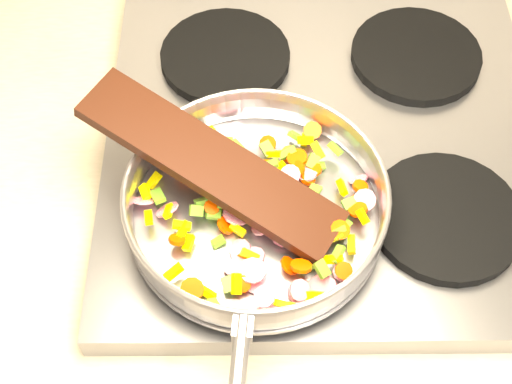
{
  "coord_description": "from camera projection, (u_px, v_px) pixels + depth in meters",
  "views": [
    {
      "loc": [
        -0.8,
        1.06,
        1.7
      ],
      "look_at": [
        -0.8,
        1.52,
        1.01
      ],
      "focal_mm": 50.0,
      "sensor_mm": 36.0,
      "label": 1
    }
  ],
  "objects": [
    {
      "name": "vegetable_heap",
      "position": [
        265.0,
        213.0,
        0.86
      ],
      "size": [
        0.31,
        0.29,
        0.05
      ],
      "color": "#F5E000",
      "rests_on": "saute_pan"
    },
    {
      "name": "cooktop",
      "position": [
        325.0,
        143.0,
        0.99
      ],
      "size": [
        0.6,
        0.6,
        0.04
      ],
      "primitive_type": "cube",
      "color": "#939399",
      "rests_on": "counter_top"
    },
    {
      "name": "grate_bl",
      "position": [
        225.0,
        56.0,
        1.04
      ],
      "size": [
        0.19,
        0.19,
        0.02
      ],
      "primitive_type": "cylinder",
      "color": "black",
      "rests_on": "cooktop"
    },
    {
      "name": "wooden_spatula",
      "position": [
        212.0,
        164.0,
        0.85
      ],
      "size": [
        0.33,
        0.24,
        0.09
      ],
      "primitive_type": "cube",
      "rotation": [
        0.0,
        -0.22,
        2.61
      ],
      "color": "black",
      "rests_on": "saute_pan"
    },
    {
      "name": "grate_br",
      "position": [
        416.0,
        55.0,
        1.04
      ],
      "size": [
        0.19,
        0.19,
        0.02
      ],
      "primitive_type": "cylinder",
      "color": "black",
      "rests_on": "cooktop"
    },
    {
      "name": "grate_fr",
      "position": [
        446.0,
        217.0,
        0.89
      ],
      "size": [
        0.19,
        0.19,
        0.02
      ],
      "primitive_type": "cylinder",
      "color": "black",
      "rests_on": "cooktop"
    },
    {
      "name": "grate_fl",
      "position": [
        221.0,
        218.0,
        0.89
      ],
      "size": [
        0.19,
        0.19,
        0.02
      ],
      "primitive_type": "cylinder",
      "color": "black",
      "rests_on": "cooktop"
    },
    {
      "name": "saute_pan",
      "position": [
        256.0,
        203.0,
        0.85
      ],
      "size": [
        0.36,
        0.53,
        0.06
      ],
      "rotation": [
        0.0,
        0.0,
        -0.09
      ],
      "color": "#9E9EA5",
      "rests_on": "grate_fl"
    }
  ]
}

